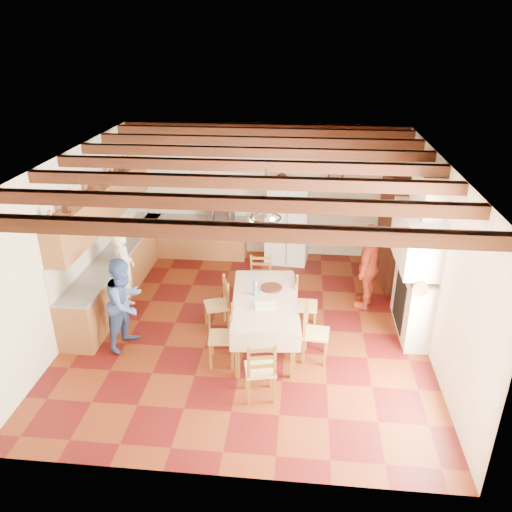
{
  "coord_description": "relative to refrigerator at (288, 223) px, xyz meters",
  "views": [
    {
      "loc": [
        0.87,
        -7.47,
        4.84
      ],
      "look_at": [
        0.1,
        0.3,
        1.25
      ],
      "focal_mm": 35.0,
      "sensor_mm": 36.0,
      "label": 1
    }
  ],
  "objects": [
    {
      "name": "floor",
      "position": [
        -0.55,
        -2.88,
        -0.91
      ],
      "size": [
        6.0,
        6.5,
        0.02
      ],
      "primitive_type": "cube",
      "color": "#4E0E0D",
      "rests_on": "ground"
    },
    {
      "name": "ceiling",
      "position": [
        -0.55,
        -2.88,
        2.11
      ],
      "size": [
        6.0,
        6.5,
        0.02
      ],
      "primitive_type": "cube",
      "color": "white",
      "rests_on": "ground"
    },
    {
      "name": "wall_back",
      "position": [
        -0.55,
        0.38,
        0.6
      ],
      "size": [
        6.0,
        0.02,
        3.0
      ],
      "primitive_type": "cube",
      "color": "beige",
      "rests_on": "ground"
    },
    {
      "name": "wall_front",
      "position": [
        -0.55,
        -6.14,
        0.6
      ],
      "size": [
        6.0,
        0.02,
        3.0
      ],
      "primitive_type": "cube",
      "color": "beige",
      "rests_on": "ground"
    },
    {
      "name": "wall_left",
      "position": [
        -3.56,
        -2.88,
        0.6
      ],
      "size": [
        0.02,
        6.5,
        3.0
      ],
      "primitive_type": "cube",
      "color": "beige",
      "rests_on": "ground"
    },
    {
      "name": "wall_right",
      "position": [
        2.46,
        -2.88,
        0.6
      ],
      "size": [
        0.02,
        6.5,
        3.0
      ],
      "primitive_type": "cube",
      "color": "beige",
      "rests_on": "ground"
    },
    {
      "name": "ceiling_beams",
      "position": [
        -0.55,
        -2.88,
        2.01
      ],
      "size": [
        6.0,
        6.3,
        0.16
      ],
      "primitive_type": null,
      "color": "#321A0F",
      "rests_on": "ground"
    },
    {
      "name": "lower_cabinets_left",
      "position": [
        -3.25,
        -1.83,
        -0.47
      ],
      "size": [
        0.6,
        4.3,
        0.86
      ],
      "primitive_type": "cube",
      "color": "brown",
      "rests_on": "ground"
    },
    {
      "name": "lower_cabinets_back",
      "position": [
        -2.1,
        0.07,
        -0.47
      ],
      "size": [
        2.3,
        0.6,
        0.86
      ],
      "primitive_type": "cube",
      "color": "brown",
      "rests_on": "ground"
    },
    {
      "name": "countertop_left",
      "position": [
        -3.25,
        -1.83,
        -0.02
      ],
      "size": [
        0.62,
        4.3,
        0.04
      ],
      "primitive_type": "cube",
      "color": "slate",
      "rests_on": "lower_cabinets_left"
    },
    {
      "name": "countertop_back",
      "position": [
        -2.1,
        0.07,
        -0.02
      ],
      "size": [
        2.34,
        0.62,
        0.04
      ],
      "primitive_type": "cube",
      "color": "slate",
      "rests_on": "lower_cabinets_back"
    },
    {
      "name": "backsplash_left",
      "position": [
        -3.54,
        -1.83,
        0.3
      ],
      "size": [
        0.03,
        4.3,
        0.6
      ],
      "primitive_type": "cube",
      "color": "beige",
      "rests_on": "ground"
    },
    {
      "name": "backsplash_back",
      "position": [
        -2.1,
        0.35,
        0.3
      ],
      "size": [
        2.3,
        0.03,
        0.6
      ],
      "primitive_type": "cube",
      "color": "beige",
      "rests_on": "ground"
    },
    {
      "name": "upper_cabinets",
      "position": [
        -3.38,
        -1.83,
        0.95
      ],
      "size": [
        0.35,
        4.2,
        0.7
      ],
      "primitive_type": "cube",
      "color": "brown",
      "rests_on": "ground"
    },
    {
      "name": "fireplace",
      "position": [
        2.17,
        -2.68,
        0.5
      ],
      "size": [
        0.56,
        1.6,
        2.8
      ],
      "primitive_type": null,
      "color": "beige",
      "rests_on": "ground"
    },
    {
      "name": "wall_picture",
      "position": [
        1.0,
        0.35,
        0.95
      ],
      "size": [
        0.34,
        0.03,
        0.42
      ],
      "primitive_type": "cube",
      "color": "black",
      "rests_on": "ground"
    },
    {
      "name": "refrigerator",
      "position": [
        0.0,
        0.0,
        0.0
      ],
      "size": [
        0.98,
        0.84,
        1.81
      ],
      "primitive_type": "cube",
      "rotation": [
        0.0,
        0.0,
        -0.11
      ],
      "color": "white",
      "rests_on": "floor"
    },
    {
      "name": "hutch",
      "position": [
        2.2,
        -0.88,
        0.24
      ],
      "size": [
        0.66,
        1.31,
        2.28
      ],
      "primitive_type": null,
      "rotation": [
        0.0,
        0.0,
        0.11
      ],
      "color": "#33180F",
      "rests_on": "floor"
    },
    {
      "name": "dining_table",
      "position": [
        -0.23,
        -3.37,
        -0.12
      ],
      "size": [
        1.19,
        2.08,
        0.87
      ],
      "rotation": [
        0.0,
        0.0,
        0.09
      ],
      "color": "silver",
      "rests_on": "floor"
    },
    {
      "name": "chandelier",
      "position": [
        -0.23,
        -3.37,
        1.35
      ],
      "size": [
        0.47,
        0.47,
        0.03
      ],
      "primitive_type": "torus",
      "color": "black",
      "rests_on": "ground"
    },
    {
      "name": "chair_left_near",
      "position": [
        -0.85,
        -3.93,
        -0.42
      ],
      "size": [
        0.44,
        0.46,
        0.96
      ],
      "primitive_type": null,
      "rotation": [
        0.0,
        0.0,
        -1.46
      ],
      "color": "brown",
      "rests_on": "floor"
    },
    {
      "name": "chair_left_far",
      "position": [
        -1.09,
        -2.97,
        -0.42
      ],
      "size": [
        0.52,
        0.53,
        0.96
      ],
      "primitive_type": null,
      "rotation": [
        0.0,
        0.0,
        -1.22
      ],
      "color": "brown",
      "rests_on": "floor"
    },
    {
      "name": "chair_right_near",
      "position": [
        0.61,
        -3.68,
        -0.42
      ],
      "size": [
        0.44,
        0.46,
        0.96
      ],
      "primitive_type": null,
      "rotation": [
        0.0,
        0.0,
        1.48
      ],
      "color": "brown",
      "rests_on": "floor"
    },
    {
      "name": "chair_right_far",
      "position": [
        0.44,
        -2.83,
        -0.42
      ],
      "size": [
        0.41,
        0.43,
        0.96
      ],
      "primitive_type": null,
      "rotation": [
        0.0,
        0.0,
        1.54
      ],
      "color": "brown",
      "rests_on": "floor"
    },
    {
      "name": "chair_end_near",
      "position": [
        -0.18,
        -4.67,
        -0.42
      ],
      "size": [
        0.49,
        0.48,
        0.96
      ],
      "primitive_type": null,
      "rotation": [
        0.0,
        0.0,
        3.35
      ],
      "color": "brown",
      "rests_on": "floor"
    },
    {
      "name": "chair_end_far",
      "position": [
        -0.42,
        -2.09,
        -0.42
      ],
      "size": [
        0.44,
        0.42,
        0.96
      ],
      "primitive_type": null,
      "rotation": [
        0.0,
        0.0,
        0.05
      ],
      "color": "brown",
      "rests_on": "floor"
    },
    {
      "name": "person_man",
      "position": [
        -2.89,
        -2.44,
        -0.11
      ],
      "size": [
        0.55,
        0.67,
        1.58
      ],
      "primitive_type": "imported",
      "rotation": [
        0.0,
        0.0,
        1.91
      ],
      "color": "white",
      "rests_on": "floor"
    },
    {
      "name": "person_woman_blue",
      "position": [
        -2.48,
        -3.6,
        -0.12
      ],
      "size": [
        0.8,
        0.91,
        1.56
      ],
      "primitive_type": "imported",
      "rotation": [
        0.0,
        0.0,
        1.25
      ],
      "color": "#3F5CA2",
      "rests_on": "floor"
    },
    {
      "name": "person_woman_red",
      "position": [
        1.57,
        -1.91,
        -0.08
      ],
      "size": [
        0.75,
        1.05,
        1.65
      ],
      "primitive_type": "imported",
      "rotation": [
        0.0,
        0.0,
        -1.97
      ],
      "color": "#BF3F23",
      "rests_on": "floor"
    },
    {
      "name": "microwave",
      "position": [
        -1.5,
        0.07,
        0.16
      ],
      "size": [
        0.58,
        0.4,
        0.32
      ],
      "primitive_type": "imported",
      "rotation": [
        0.0,
        0.0,
        -0.02
      ],
      "color": "silver",
      "rests_on": "countertop_back"
    },
    {
      "name": "fridge_vase",
      "position": [
        -0.15,
        0.0,
        1.04
      ],
      "size": [
        0.27,
        0.27,
        0.27
      ],
      "primitive_type": "imported",
      "rotation": [
        0.0,
        0.0,
        0.02
      ],
      "color": "#33180F",
      "rests_on": "refrigerator"
    }
  ]
}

